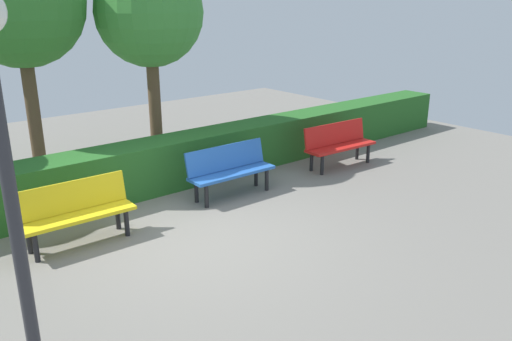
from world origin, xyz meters
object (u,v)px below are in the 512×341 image
bench_blue (230,168)px  tree_near (149,14)px  tree_mid (18,2)px  bench_yellow (75,210)px  bench_red (339,143)px

bench_blue → tree_near: tree_near is taller
tree_mid → tree_near: bearing=165.2°
bench_blue → bench_yellow: (2.73, 0.13, -0.00)m
tree_near → tree_mid: size_ratio=0.93×
bench_yellow → tree_near: size_ratio=0.39×
bench_red → bench_blue: (2.66, -0.07, -0.00)m
tree_near → bench_yellow: bearing=43.3°
bench_red → tree_mid: 6.34m
tree_mid → bench_red: bearing=148.1°
bench_yellow → bench_red: bearing=-178.3°
bench_yellow → tree_mid: (-0.51, -3.09, 2.68)m
bench_red → tree_mid: size_ratio=0.37×
bench_blue → bench_red: bearing=179.0°
bench_yellow → tree_mid: size_ratio=0.36×
bench_blue → tree_near: 3.44m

